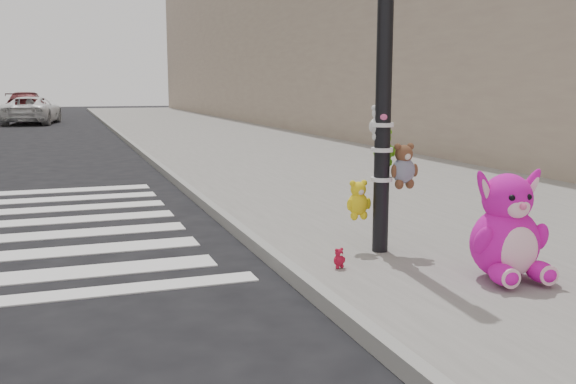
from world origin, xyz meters
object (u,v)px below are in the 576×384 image
object	(u,v)px
signal_pole	(385,97)
pink_bunny	(507,234)
car_white_near	(32,110)
red_teddy	(339,258)

from	to	relation	value
signal_pole	pink_bunny	distance (m)	1.80
signal_pole	pink_bunny	xyz separation A→B (m)	(0.58, -1.24, -1.17)
signal_pole	car_white_near	world-z (taller)	signal_pole
red_teddy	car_white_near	xyz separation A→B (m)	(-3.75, 29.19, 0.44)
car_white_near	pink_bunny	bearing A→B (deg)	108.35
signal_pole	red_teddy	size ratio (longest dim) A/B	20.67
signal_pole	red_teddy	xyz separation A→B (m)	(-0.68, -0.46, -1.48)
signal_pole	red_teddy	distance (m)	1.69
pink_bunny	red_teddy	xyz separation A→B (m)	(-1.25, 0.79, -0.31)
pink_bunny	signal_pole	bearing A→B (deg)	120.43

